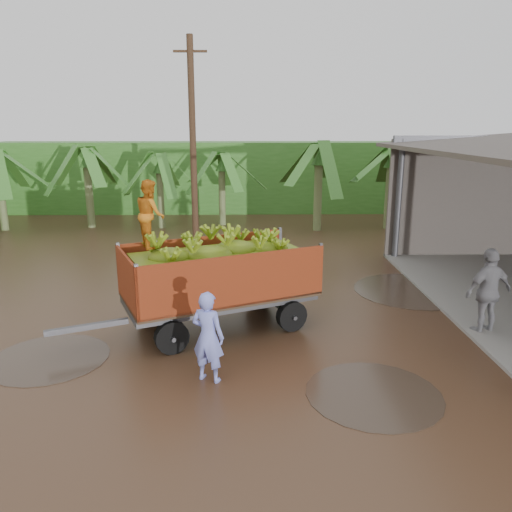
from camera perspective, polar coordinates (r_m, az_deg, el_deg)
The scene contains 7 objects.
ground at distance 11.68m, azimuth -2.14°, elevation -7.56°, with size 100.00×100.00×0.00m, color black.
hedge_north at distance 27.03m, azimuth -5.82°, elevation 9.03°, with size 22.00×3.00×3.60m, color #2D661E.
banana_trailer at distance 11.03m, azimuth -4.38°, elevation -2.06°, with size 5.65×3.48×3.35m.
man_blue at distance 8.89m, azimuth -5.51°, elevation -9.17°, with size 0.61×0.40×1.66m, color #7D88E5.
man_grey at distance 11.84m, azimuth 25.02°, elevation -3.72°, with size 1.13×0.47×1.92m, color gray.
utility_pole at distance 18.98m, azimuth -7.22°, elevation 12.75°, with size 1.20×0.24×7.53m.
banana_plants at distance 18.55m, azimuth -17.22°, elevation 5.94°, with size 24.60×20.49×4.08m.
Camera 1 is at (0.25, -10.81, 4.41)m, focal length 35.00 mm.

